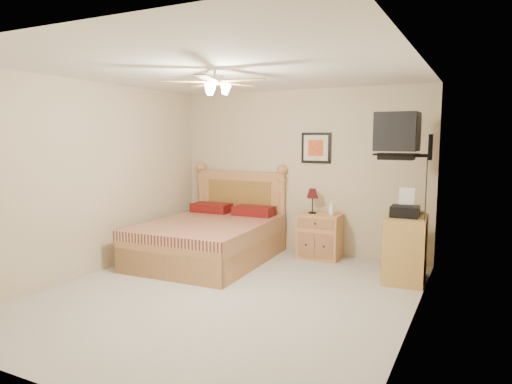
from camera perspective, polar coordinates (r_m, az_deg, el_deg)
floor at (r=5.35m, az=-3.72°, el=-12.66°), size 4.50×4.50×0.00m
ceiling at (r=5.08m, az=-3.95°, el=14.93°), size 4.00×4.50×0.04m
wall_back at (r=7.09m, az=5.46°, el=2.55°), size 4.00×0.04×2.50m
wall_front at (r=3.35m, az=-23.84°, el=-3.05°), size 4.00×0.04×2.50m
wall_left at (r=6.32m, az=-19.66°, el=1.62°), size 0.04×4.50×2.50m
wall_right at (r=4.40m, az=19.19°, el=-0.55°), size 0.04×4.50×2.50m
bed at (r=6.59m, az=-6.07°, el=-2.79°), size 1.68×2.16×1.36m
nightstand at (r=6.85m, az=7.99°, el=-5.45°), size 0.62×0.47×0.66m
table_lamp at (r=6.82m, az=7.07°, el=-1.12°), size 0.23×0.23×0.37m
lotion_bottle at (r=6.72m, az=9.43°, el=-1.96°), size 0.10×0.10×0.21m
framed_picture at (r=6.95m, az=7.52°, el=5.49°), size 0.46×0.04×0.46m
dresser at (r=6.01m, az=18.16°, el=-6.71°), size 0.52×0.72×0.82m
fax_machine at (r=5.84m, az=18.17°, el=-1.28°), size 0.34×0.36×0.35m
magazine_lower at (r=6.18m, az=18.29°, el=-2.36°), size 0.25×0.28×0.02m
magazine_upper at (r=6.16m, az=18.39°, el=-2.20°), size 0.28×0.31×0.02m
wall_tv at (r=5.73m, az=18.73°, el=6.76°), size 0.56×0.46×0.58m
ceiling_fan at (r=4.89m, az=-5.17°, el=13.57°), size 1.14×1.14×0.28m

